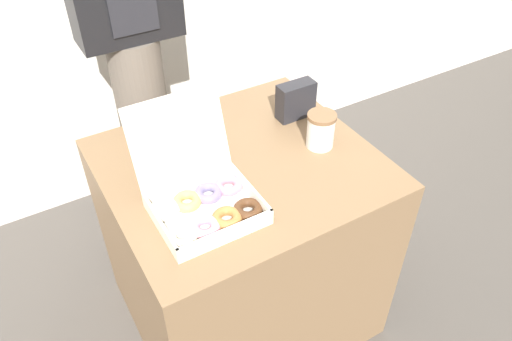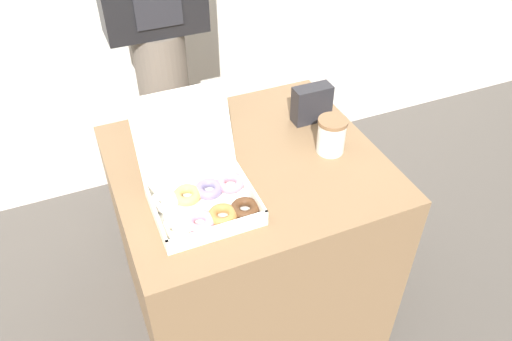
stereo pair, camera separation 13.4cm
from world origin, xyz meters
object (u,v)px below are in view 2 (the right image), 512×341
(napkin_holder, at_px, (312,104))
(person_customer, at_px, (155,18))
(donut_box, at_px, (201,193))
(coffee_cup, at_px, (331,135))

(napkin_holder, xyz_separation_m, person_customer, (-0.40, 0.45, 0.19))
(napkin_holder, bearing_deg, donut_box, -151.84)
(coffee_cup, relative_size, person_customer, 0.07)
(donut_box, xyz_separation_m, napkin_holder, (0.47, 0.25, 0.02))
(coffee_cup, distance_m, person_customer, 0.75)
(donut_box, bearing_deg, person_customer, 83.88)
(napkin_holder, bearing_deg, person_customer, 131.41)
(coffee_cup, height_order, person_customer, person_customer)
(donut_box, distance_m, napkin_holder, 0.54)
(napkin_holder, height_order, person_customer, person_customer)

